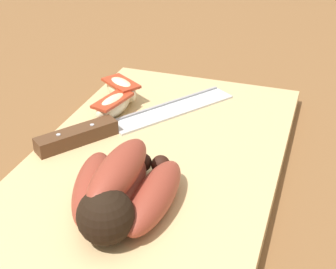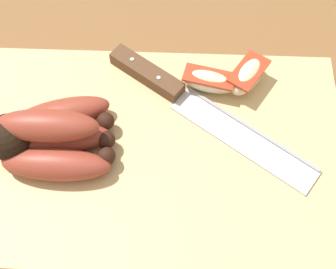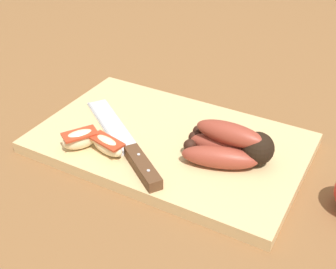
% 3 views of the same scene
% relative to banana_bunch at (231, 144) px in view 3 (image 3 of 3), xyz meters
% --- Properties ---
extents(ground_plane, '(6.00, 6.00, 0.00)m').
position_rel_banana_bunch_xyz_m(ground_plane, '(-0.11, -0.00, -0.04)').
color(ground_plane, brown).
extents(cutting_board, '(0.44, 0.27, 0.02)m').
position_rel_banana_bunch_xyz_m(cutting_board, '(-0.11, 0.00, -0.03)').
color(cutting_board, tan).
rests_on(cutting_board, ground_plane).
extents(banana_bunch, '(0.14, 0.12, 0.06)m').
position_rel_banana_bunch_xyz_m(banana_bunch, '(0.00, 0.00, 0.00)').
color(banana_bunch, black).
rests_on(banana_bunch, cutting_board).
extents(chefs_knife, '(0.24, 0.19, 0.02)m').
position_rel_banana_bunch_xyz_m(chefs_knife, '(-0.14, -0.07, -0.02)').
color(chefs_knife, silver).
rests_on(chefs_knife, cutting_board).
extents(apple_wedge_near, '(0.07, 0.04, 0.03)m').
position_rel_banana_bunch_xyz_m(apple_wedge_near, '(-0.17, -0.09, -0.01)').
color(apple_wedge_near, beige).
rests_on(apple_wedge_near, cutting_board).
extents(apple_wedge_middle, '(0.06, 0.07, 0.03)m').
position_rel_banana_bunch_xyz_m(apple_wedge_middle, '(-0.22, -0.09, -0.01)').
color(apple_wedge_middle, beige).
rests_on(apple_wedge_middle, cutting_board).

